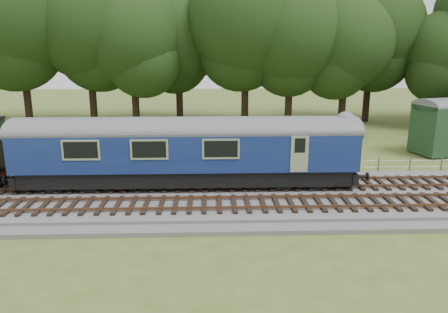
{
  "coord_description": "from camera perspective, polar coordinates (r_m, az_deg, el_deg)",
  "views": [
    {
      "loc": [
        -2.55,
        -21.39,
        7.85
      ],
      "look_at": [
        -1.77,
        1.4,
        2.0
      ],
      "focal_mm": 35.0,
      "sensor_mm": 36.0,
      "label": 1
    }
  ],
  "objects": [
    {
      "name": "ground",
      "position": [
        22.92,
        4.56,
        -5.68
      ],
      "size": [
        120.0,
        120.0,
        0.0
      ],
      "primitive_type": "plane",
      "color": "#4C5920",
      "rests_on": "ground"
    },
    {
      "name": "ballast",
      "position": [
        22.86,
        4.57,
        -5.27
      ],
      "size": [
        70.0,
        7.0,
        0.35
      ],
      "primitive_type": "cube",
      "color": "#4C4C4F",
      "rests_on": "ground"
    },
    {
      "name": "track_north",
      "position": [
        24.1,
        4.21,
        -3.62
      ],
      "size": [
        67.2,
        2.4,
        0.21
      ],
      "color": "black",
      "rests_on": "ballast"
    },
    {
      "name": "track_south",
      "position": [
        21.29,
        5.07,
        -6.11
      ],
      "size": [
        67.2,
        2.4,
        0.21
      ],
      "color": "black",
      "rests_on": "ballast"
    },
    {
      "name": "fence",
      "position": [
        27.17,
        3.51,
        -2.43
      ],
      "size": [
        64.0,
        0.12,
        1.0
      ],
      "primitive_type": null,
      "color": "#6B6054",
      "rests_on": "ground"
    },
    {
      "name": "tree_line",
      "position": [
        44.16,
        1.38,
        4.14
      ],
      "size": [
        70.0,
        8.0,
        18.0
      ],
      "primitive_type": null,
      "color": "black",
      "rests_on": "ground"
    },
    {
      "name": "dmu_railcar",
      "position": [
        23.41,
        -4.89,
        1.4
      ],
      "size": [
        18.05,
        2.86,
        3.88
      ],
      "color": "black",
      "rests_on": "ground"
    }
  ]
}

